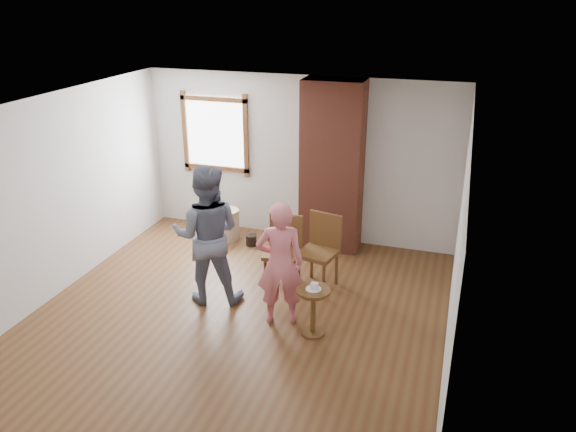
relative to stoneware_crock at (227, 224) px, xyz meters
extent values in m
plane|color=brown|center=(1.05, -2.25, -0.25)|extent=(5.50, 5.50, 0.00)
cube|color=silver|center=(1.05, 0.50, 1.05)|extent=(5.00, 0.04, 2.60)
cube|color=silver|center=(-1.45, -2.25, 1.05)|extent=(0.04, 5.50, 2.60)
cube|color=silver|center=(3.55, -2.25, 1.05)|extent=(0.04, 5.50, 2.60)
cube|color=white|center=(1.05, -2.25, 2.35)|extent=(5.00, 5.50, 0.04)
cube|color=brown|center=(-0.35, 0.46, 1.35)|extent=(1.14, 0.06, 1.34)
cube|color=white|center=(-0.35, 0.48, 1.35)|extent=(1.00, 0.02, 1.20)
cube|color=brown|center=(1.65, 0.25, 1.05)|extent=(0.90, 0.50, 2.60)
cylinder|color=tan|center=(0.00, 0.00, 0.00)|extent=(0.41, 0.41, 0.50)
cylinder|color=black|center=(0.46, -0.12, -0.16)|extent=(0.21, 0.21, 0.17)
cube|color=brown|center=(1.34, -1.21, 0.24)|extent=(0.48, 0.48, 0.05)
cylinder|color=brown|center=(1.16, -1.41, -0.01)|extent=(0.04, 0.04, 0.49)
cylinder|color=brown|center=(1.53, -1.39, -0.01)|extent=(0.04, 0.04, 0.49)
cylinder|color=brown|center=(1.14, -1.04, -0.01)|extent=(0.04, 0.04, 0.49)
cylinder|color=brown|center=(1.51, -1.02, -0.01)|extent=(0.04, 0.04, 0.49)
cube|color=brown|center=(1.33, -1.01, 0.48)|extent=(0.46, 0.07, 0.49)
cube|color=brown|center=(1.80, -1.09, 0.26)|extent=(0.57, 0.57, 0.06)
cylinder|color=brown|center=(1.57, -1.23, 0.00)|extent=(0.05, 0.05, 0.51)
cylinder|color=brown|center=(1.94, -1.31, 0.00)|extent=(0.05, 0.05, 0.51)
cylinder|color=brown|center=(1.65, -0.86, 0.00)|extent=(0.05, 0.05, 0.51)
cylinder|color=brown|center=(2.03, -0.94, 0.00)|extent=(0.05, 0.05, 0.51)
cube|color=brown|center=(1.84, -0.88, 0.51)|extent=(0.47, 0.15, 0.51)
cylinder|color=brown|center=(2.04, -2.19, 0.33)|extent=(0.40, 0.40, 0.04)
cylinder|color=brown|center=(2.04, -2.19, 0.04)|extent=(0.06, 0.06, 0.54)
cylinder|color=brown|center=(2.04, -2.19, -0.23)|extent=(0.28, 0.28, 0.03)
cylinder|color=white|center=(2.04, -2.19, 0.35)|extent=(0.18, 0.18, 0.01)
cube|color=white|center=(2.05, -2.19, 0.39)|extent=(0.08, 0.07, 0.06)
imported|color=#131A36|center=(0.54, -1.81, 0.67)|extent=(1.05, 0.92, 1.83)
imported|color=#D96C78|center=(1.58, -2.04, 0.53)|extent=(0.66, 0.54, 1.56)
camera|label=1|loc=(3.47, -7.63, 3.56)|focal=35.00mm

